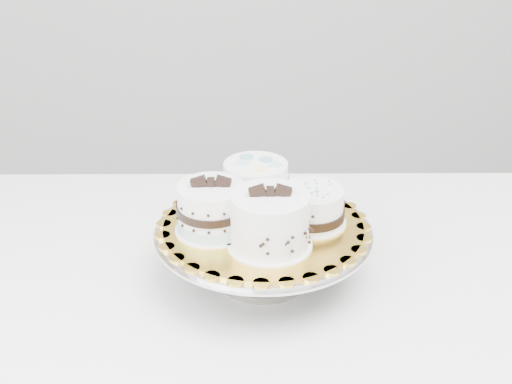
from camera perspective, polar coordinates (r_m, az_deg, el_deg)
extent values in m
cube|color=white|center=(1.05, 0.40, -7.96)|extent=(1.23, 0.94, 0.04)
cube|color=white|center=(1.61, -18.52, -12.04)|extent=(0.06, 0.06, 0.71)
cube|color=white|center=(1.62, 18.78, -11.85)|extent=(0.06, 0.06, 0.71)
cylinder|color=gray|center=(1.03, 0.63, -7.19)|extent=(0.15, 0.15, 0.01)
cylinder|color=gray|center=(1.01, 0.64, -5.56)|extent=(0.10, 0.10, 0.08)
cylinder|color=silver|center=(0.99, 0.65, -3.35)|extent=(0.33, 0.33, 0.01)
cylinder|color=silver|center=(0.99, 0.65, -3.48)|extent=(0.34, 0.34, 0.00)
cylinder|color=gold|center=(0.98, 0.65, -3.01)|extent=(0.31, 0.31, 0.00)
cylinder|color=white|center=(0.93, 1.22, -4.66)|extent=(0.12, 0.12, 0.00)
cylinder|color=white|center=(0.91, 1.24, -2.48)|extent=(0.13, 0.13, 0.08)
cylinder|color=white|center=(0.97, -3.88, -3.29)|extent=(0.11, 0.11, 0.00)
cylinder|color=white|center=(0.95, -3.95, -1.37)|extent=(0.12, 0.12, 0.07)
cylinder|color=#ACD7DA|center=(0.97, -3.90, -2.75)|extent=(0.11, 0.11, 0.02)
cylinder|color=black|center=(0.95, -3.95, -1.39)|extent=(0.11, 0.11, 0.01)
cylinder|color=white|center=(1.04, -0.03, -1.11)|extent=(0.11, 0.11, 0.00)
cylinder|color=white|center=(1.02, -0.03, 0.72)|extent=(0.11, 0.11, 0.07)
cylinder|color=white|center=(0.99, 4.88, -2.61)|extent=(0.11, 0.11, 0.00)
cylinder|color=white|center=(0.98, 4.94, -1.18)|extent=(0.13, 0.13, 0.05)
cylinder|color=black|center=(0.98, 4.92, -1.82)|extent=(0.10, 0.10, 0.01)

